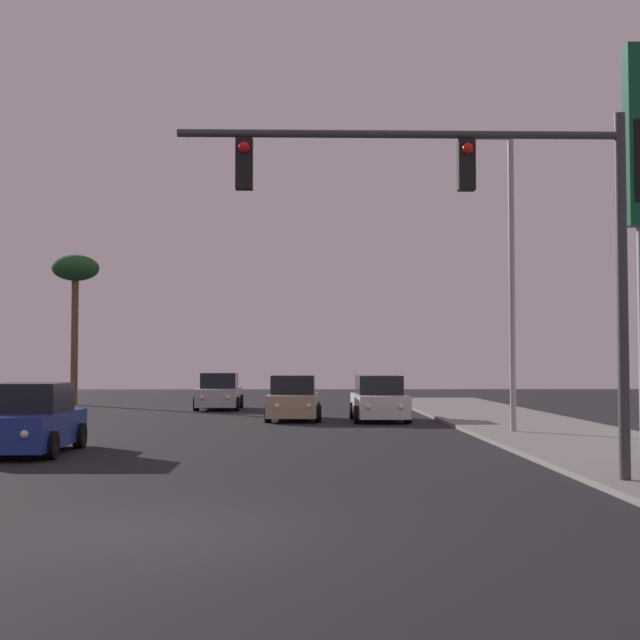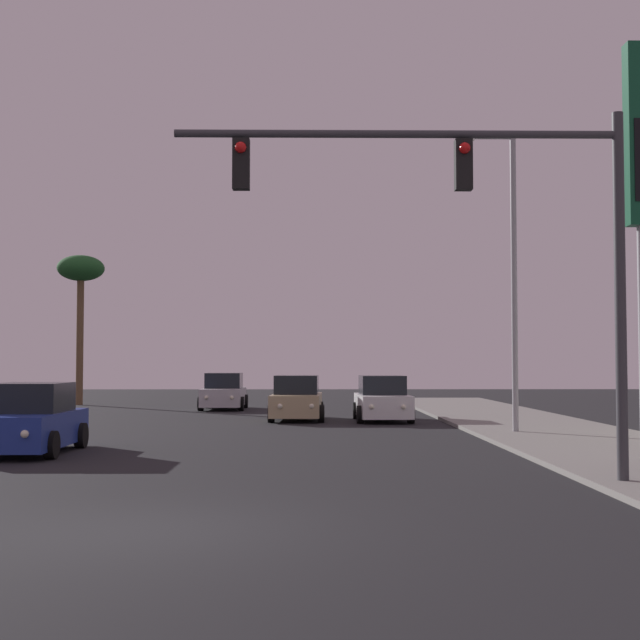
{
  "view_description": "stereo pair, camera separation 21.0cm",
  "coord_description": "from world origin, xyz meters",
  "px_view_note": "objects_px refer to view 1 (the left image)",
  "views": [
    {
      "loc": [
        1.89,
        -11.64,
        2.18
      ],
      "look_at": [
        2.36,
        9.42,
        3.18
      ],
      "focal_mm": 50.0,
      "sensor_mm": 36.0,
      "label": 1
    },
    {
      "loc": [
        2.1,
        -11.65,
        2.18
      ],
      "look_at": [
        2.36,
        9.42,
        3.18
      ],
      "focal_mm": 50.0,
      "sensor_mm": 36.0,
      "label": 2
    }
  ],
  "objects_px": {
    "car_tan": "(293,400)",
    "car_white": "(379,400)",
    "car_blue": "(29,421)",
    "palm_tree_far": "(75,275)",
    "car_silver": "(219,393)",
    "traffic_light_mast": "(492,216)",
    "street_lamp": "(507,265)"
  },
  "relations": [
    {
      "from": "car_white",
      "to": "street_lamp",
      "type": "distance_m",
      "value": 8.49
    },
    {
      "from": "car_tan",
      "to": "palm_tree_far",
      "type": "height_order",
      "value": "palm_tree_far"
    },
    {
      "from": "car_blue",
      "to": "traffic_light_mast",
      "type": "relative_size",
      "value": 0.54
    },
    {
      "from": "car_tan",
      "to": "street_lamp",
      "type": "bearing_deg",
      "value": 134.85
    },
    {
      "from": "car_tan",
      "to": "car_white",
      "type": "bearing_deg",
      "value": 172.41
    },
    {
      "from": "street_lamp",
      "to": "car_white",
      "type": "bearing_deg",
      "value": 116.98
    },
    {
      "from": "car_blue",
      "to": "car_white",
      "type": "distance_m",
      "value": 14.9
    },
    {
      "from": "car_silver",
      "to": "car_tan",
      "type": "relative_size",
      "value": 0.99
    },
    {
      "from": "car_tan",
      "to": "traffic_light_mast",
      "type": "distance_m",
      "value": 18.83
    },
    {
      "from": "palm_tree_far",
      "to": "car_white",
      "type": "bearing_deg",
      "value": -41.08
    },
    {
      "from": "car_tan",
      "to": "car_blue",
      "type": "distance_m",
      "value": 13.6
    },
    {
      "from": "car_white",
      "to": "traffic_light_mast",
      "type": "relative_size",
      "value": 0.54
    },
    {
      "from": "car_tan",
      "to": "car_white",
      "type": "distance_m",
      "value": 3.23
    },
    {
      "from": "car_silver",
      "to": "street_lamp",
      "type": "bearing_deg",
      "value": 124.06
    },
    {
      "from": "car_silver",
      "to": "street_lamp",
      "type": "distance_m",
      "value": 18.3
    },
    {
      "from": "street_lamp",
      "to": "palm_tree_far",
      "type": "xyz_separation_m",
      "value": [
        -17.75,
        19.09,
        1.51
      ]
    },
    {
      "from": "traffic_light_mast",
      "to": "car_blue",
      "type": "bearing_deg",
      "value": 148.95
    },
    {
      "from": "car_white",
      "to": "street_lamp",
      "type": "height_order",
      "value": "street_lamp"
    },
    {
      "from": "car_white",
      "to": "palm_tree_far",
      "type": "distance_m",
      "value": 20.04
    },
    {
      "from": "car_silver",
      "to": "traffic_light_mast",
      "type": "height_order",
      "value": "traffic_light_mast"
    },
    {
      "from": "car_tan",
      "to": "palm_tree_far",
      "type": "bearing_deg",
      "value": -44.74
    },
    {
      "from": "car_silver",
      "to": "palm_tree_far",
      "type": "relative_size",
      "value": 0.56
    },
    {
      "from": "car_blue",
      "to": "car_white",
      "type": "xyz_separation_m",
      "value": [
        9.42,
        11.54,
        0.0
      ]
    },
    {
      "from": "car_tan",
      "to": "traffic_light_mast",
      "type": "xyz_separation_m",
      "value": [
        3.64,
        -18.03,
        4.0
      ]
    },
    {
      "from": "traffic_light_mast",
      "to": "palm_tree_far",
      "type": "height_order",
      "value": "palm_tree_far"
    },
    {
      "from": "traffic_light_mast",
      "to": "car_tan",
      "type": "bearing_deg",
      "value": 101.4
    },
    {
      "from": "car_blue",
      "to": "traffic_light_mast",
      "type": "height_order",
      "value": "traffic_light_mast"
    },
    {
      "from": "car_silver",
      "to": "traffic_light_mast",
      "type": "distance_m",
      "value": 26.96
    },
    {
      "from": "car_silver",
      "to": "palm_tree_far",
      "type": "distance_m",
      "value": 10.69
    },
    {
      "from": "car_blue",
      "to": "palm_tree_far",
      "type": "relative_size",
      "value": 0.56
    },
    {
      "from": "traffic_light_mast",
      "to": "street_lamp",
      "type": "xyz_separation_m",
      "value": [
        2.86,
        10.99,
        0.36
      ]
    },
    {
      "from": "car_silver",
      "to": "car_tan",
      "type": "bearing_deg",
      "value": 114.32
    }
  ]
}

